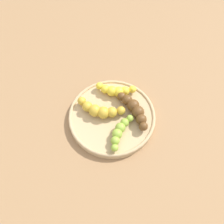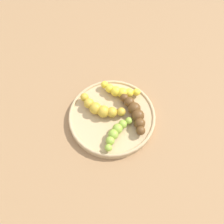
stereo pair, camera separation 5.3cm
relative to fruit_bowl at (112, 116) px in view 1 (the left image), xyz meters
name	(u,v)px [view 1 (the left image)]	position (x,y,z in m)	size (l,w,h in m)	color
ground_plane	(112,118)	(0.00, 0.00, -0.01)	(2.40, 2.40, 0.00)	#936D47
fruit_bowl	(112,116)	(0.00, 0.00, 0.00)	(0.25, 0.25, 0.02)	tan
banana_spotted	(100,110)	(0.01, -0.03, 0.02)	(0.07, 0.14, 0.04)	gold
banana_green	(120,131)	(0.04, 0.05, 0.02)	(0.12, 0.04, 0.03)	#8CAD38
banana_overripe	(134,109)	(-0.04, 0.05, 0.03)	(0.09, 0.13, 0.04)	#593819
banana_yellow	(116,90)	(-0.07, -0.03, 0.02)	(0.06, 0.12, 0.03)	yellow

